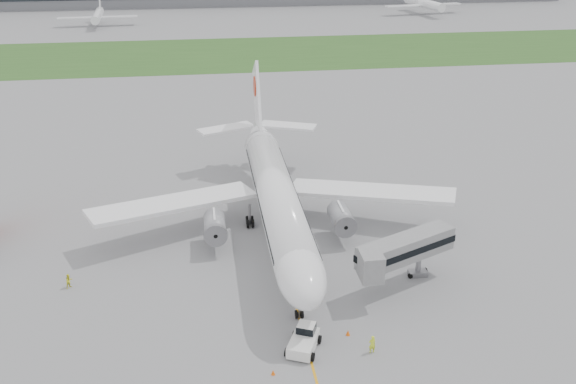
{
  "coord_description": "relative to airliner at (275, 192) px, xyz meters",
  "views": [
    {
      "loc": [
        -9.01,
        -70.01,
        38.87
      ],
      "look_at": [
        1.24,
        2.0,
        6.82
      ],
      "focal_mm": 40.0,
      "sensor_mm": 36.0,
      "label": 1
    }
  ],
  "objects": [
    {
      "name": "ground",
      "position": [
        0.0,
        -4.87,
        -5.66
      ],
      "size": [
        600.0,
        600.0,
        0.0
      ],
      "primitive_type": "plane",
      "color": "gray",
      "rests_on": "ground"
    },
    {
      "name": "apron_markings",
      "position": [
        0.0,
        -9.87,
        -5.66
      ],
      "size": [
        70.0,
        70.0,
        0.04
      ],
      "primitive_type": null,
      "color": "orange",
      "rests_on": "ground"
    },
    {
      "name": "control_tower",
      "position": [
        -90.0,
        227.13,
        -5.66
      ],
      "size": [
        12.0,
        12.0,
        56.0
      ],
      "primitive_type": null,
      "color": "slate",
      "rests_on": "ground"
    },
    {
      "name": "distant_aircraft_left",
      "position": [
        -43.88,
        171.23,
        -5.66
      ],
      "size": [
        29.57,
        26.43,
        10.81
      ],
      "primitive_type": null,
      "rotation": [
        0.0,
        0.0,
        0.05
      ],
      "color": "white",
      "rests_on": "ground"
    },
    {
      "name": "grass_strip",
      "position": [
        0.0,
        115.13,
        -5.65
      ],
      "size": [
        600.0,
        50.0,
        0.02
      ],
      "primitive_type": "cube",
      "color": "#2E5720",
      "rests_on": "ground"
    },
    {
      "name": "ground_crew_far",
      "position": [
        -24.61,
        -10.46,
        -4.81
      ],
      "size": [
        1.04,
        1.04,
        1.7
      ],
      "primitive_type": "imported",
      "rotation": [
        0.0,
        0.0,
        0.8
      ],
      "color": "yellow",
      "rests_on": "ground"
    },
    {
      "name": "distant_aircraft_right",
      "position": [
        83.24,
        182.7,
        -5.66
      ],
      "size": [
        36.71,
        33.58,
        12.41
      ],
      "primitive_type": null,
      "rotation": [
        0.0,
        0.0,
        0.17
      ],
      "color": "white",
      "rests_on": "ground"
    },
    {
      "name": "safety_cone_right",
      "position": [
        4.35,
        -23.49,
        -5.37
      ],
      "size": [
        0.43,
        0.43,
        0.59
      ],
      "primitive_type": "cone",
      "color": "#FF600D",
      "rests_on": "ground"
    },
    {
      "name": "jet_bridge",
      "position": [
        12.02,
        -15.43,
        -1.12
      ],
      "size": [
        12.61,
        8.71,
        6.14
      ],
      "rotation": [
        0.0,
        0.0,
        0.44
      ],
      "color": "gray",
      "rests_on": "ground"
    },
    {
      "name": "pushback_tug",
      "position": [
        -0.31,
        -24.82,
        -4.68
      ],
      "size": [
        4.06,
        4.76,
        2.14
      ],
      "rotation": [
        0.0,
        0.0,
        -0.42
      ],
      "color": "white",
      "rests_on": "ground"
    },
    {
      "name": "airliner",
      "position": [
        0.0,
        0.0,
        0.0
      ],
      "size": [
        48.13,
        53.95,
        17.88
      ],
      "color": "white",
      "rests_on": "ground"
    },
    {
      "name": "ground_crew_near",
      "position": [
        6.0,
        -26.46,
        -4.72
      ],
      "size": [
        0.73,
        0.52,
        1.89
      ],
      "primitive_type": "imported",
      "rotation": [
        0.0,
        0.0,
        3.25
      ],
      "color": "#D9F328",
      "rests_on": "ground"
    },
    {
      "name": "safety_cone_left",
      "position": [
        -3.76,
        -28.34,
        -5.4
      ],
      "size": [
        0.38,
        0.38,
        0.52
      ],
      "primitive_type": "cone",
      "color": "#FF600D",
      "rests_on": "ground"
    }
  ]
}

